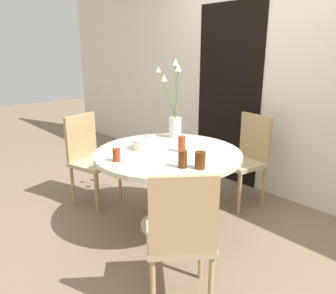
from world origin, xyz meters
TOP-DOWN VIEW (x-y plane):
  - ground_plane at (0.00, 0.00)m, footprint 16.00×16.00m
  - wall_back at (0.00, 1.35)m, footprint 8.00×0.05m
  - doorway_panel at (-0.43, 1.32)m, footprint 0.90×0.01m
  - dining_table at (0.00, 0.00)m, footprint 1.25×1.25m
  - chair_near_front at (0.14, 0.95)m, footprint 0.45×0.45m
  - chair_right_flank at (-0.93, -0.25)m, footprint 0.49×0.49m
  - chair_far_back at (0.77, -0.58)m, footprint 0.56×0.56m
  - birthday_cake at (-0.19, -0.09)m, footprint 0.22×0.22m
  - flower_vase at (-0.31, 0.35)m, footprint 0.36×0.24m
  - side_plate at (0.24, -0.04)m, footprint 0.21×0.21m
  - drink_glass_0 at (0.36, -0.18)m, footprint 0.07×0.07m
  - drink_glass_1 at (0.08, 0.08)m, footprint 0.06×0.06m
  - drink_glass_2 at (-0.08, -0.46)m, footprint 0.06×0.06m
  - drink_glass_3 at (0.46, -0.10)m, footprint 0.08×0.08m

SIDE VIEW (x-z plane):
  - ground_plane at x=0.00m, z-range 0.00..0.00m
  - chair_near_front at x=0.14m, z-range 0.06..0.98m
  - chair_right_flank at x=-0.93m, z-range 0.06..0.98m
  - chair_far_back at x=0.77m, z-range 0.06..0.98m
  - dining_table at x=0.00m, z-range 0.24..0.95m
  - side_plate at x=0.24m, z-range 0.71..0.72m
  - birthday_cake at x=-0.19m, z-range 0.69..0.83m
  - drink_glass_2 at x=-0.08m, z-range 0.71..0.82m
  - drink_glass_3 at x=0.46m, z-range 0.71..0.84m
  - drink_glass_0 at x=0.36m, z-range 0.71..0.84m
  - drink_glass_1 at x=0.08m, z-range 0.71..0.85m
  - flower_vase at x=-0.31m, z-range 0.56..1.31m
  - doorway_panel at x=-0.43m, z-range 0.00..2.05m
  - wall_back at x=0.00m, z-range 0.00..2.60m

